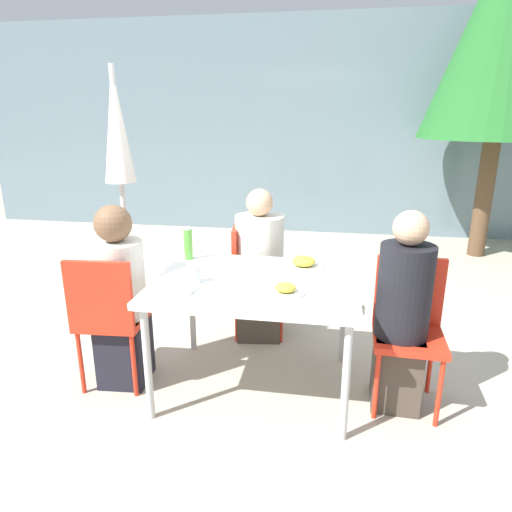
{
  "coord_description": "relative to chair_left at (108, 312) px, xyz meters",
  "views": [
    {
      "loc": [
        0.43,
        -2.54,
        1.69
      ],
      "look_at": [
        0.0,
        0.0,
        0.89
      ],
      "focal_mm": 32.0,
      "sensor_mm": 36.0,
      "label": 1
    }
  ],
  "objects": [
    {
      "name": "plate_0",
      "position": [
        1.17,
        0.43,
        0.24
      ],
      "size": [
        0.28,
        0.28,
        0.07
      ],
      "color": "white",
      "rests_on": "dining_table"
    },
    {
      "name": "person_left",
      "position": [
        0.04,
        0.08,
        0.04
      ],
      "size": [
        0.33,
        0.33,
        1.18
      ],
      "rotation": [
        0.0,
        0.0,
        0.08
      ],
      "color": "black",
      "rests_on": "ground"
    },
    {
      "name": "chair_left",
      "position": [
        0.0,
        0.0,
        0.0
      ],
      "size": [
        0.43,
        0.43,
        0.88
      ],
      "rotation": [
        0.0,
        0.0,
        0.08
      ],
      "color": "red",
      "rests_on": "ground"
    },
    {
      "name": "plate_1",
      "position": [
        1.1,
        -0.04,
        0.24
      ],
      "size": [
        0.21,
        0.21,
        0.06
      ],
      "color": "white",
      "rests_on": "dining_table"
    },
    {
      "name": "bottle",
      "position": [
        0.38,
        0.48,
        0.32
      ],
      "size": [
        0.06,
        0.06,
        0.23
      ],
      "color": "#51A338",
      "rests_on": "dining_table"
    },
    {
      "name": "closed_umbrella",
      "position": [
        -0.4,
        1.15,
        0.9
      ],
      "size": [
        0.36,
        0.36,
        2.07
      ],
      "color": "#333333",
      "rests_on": "ground"
    },
    {
      "name": "chair_right",
      "position": [
        1.81,
        0.19,
        0.0
      ],
      "size": [
        0.42,
        0.42,
        0.88
      ],
      "rotation": [
        0.0,
        0.0,
        3.1
      ],
      "color": "red",
      "rests_on": "ground"
    },
    {
      "name": "tree_behind_left",
      "position": [
        3.14,
        3.48,
        2.11
      ],
      "size": [
        1.73,
        1.73,
        3.88
      ],
      "color": "brown",
      "rests_on": "ground"
    },
    {
      "name": "dining_table",
      "position": [
        0.9,
        0.15,
        0.16
      ],
      "size": [
        1.22,
        0.95,
        0.74
      ],
      "color": "white",
      "rests_on": "ground"
    },
    {
      "name": "building_facade",
      "position": [
        0.9,
        4.43,
        0.98
      ],
      "size": [
        10.0,
        0.2,
        3.0
      ],
      "color": "slate",
      "rests_on": "ground"
    },
    {
      "name": "salad_bowl",
      "position": [
        0.49,
        -0.12,
        0.24
      ],
      "size": [
        0.2,
        0.2,
        0.05
      ],
      "color": "white",
      "rests_on": "dining_table"
    },
    {
      "name": "ground_plane",
      "position": [
        0.9,
        0.15,
        -0.52
      ],
      "size": [
        24.0,
        24.0,
        0.0
      ],
      "primitive_type": "plane",
      "color": "#B2A893"
    },
    {
      "name": "chair_far",
      "position": [
        0.72,
        0.91,
        0.0
      ],
      "size": [
        0.45,
        0.45,
        0.88
      ],
      "rotation": [
        0.0,
        0.0,
        -1.44
      ],
      "color": "red",
      "rests_on": "ground"
    },
    {
      "name": "drinking_cup",
      "position": [
        0.55,
        0.04,
        0.27
      ],
      "size": [
        0.07,
        0.07,
        0.1
      ],
      "color": "silver",
      "rests_on": "dining_table"
    },
    {
      "name": "person_far",
      "position": [
        0.8,
        0.87,
        0.02
      ],
      "size": [
        0.37,
        0.37,
        1.17
      ],
      "rotation": [
        0.0,
        0.0,
        -1.44
      ],
      "color": "#473D33",
      "rests_on": "ground"
    },
    {
      "name": "person_right",
      "position": [
        1.76,
        0.11,
        0.05
      ],
      "size": [
        0.3,
        0.3,
        1.2
      ],
      "rotation": [
        0.0,
        0.0,
        3.1
      ],
      "color": "#473D33",
      "rests_on": "ground"
    }
  ]
}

